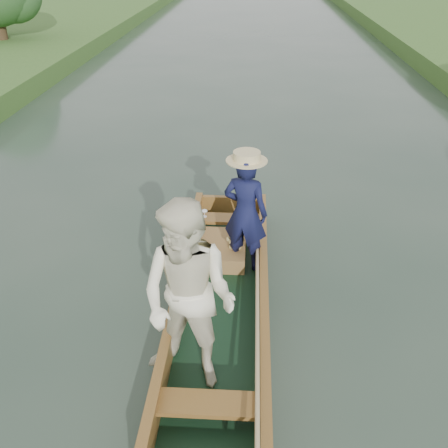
{
  "coord_description": "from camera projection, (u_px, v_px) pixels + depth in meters",
  "views": [
    {
      "loc": [
        0.32,
        -4.74,
        4.0
      ],
      "look_at": [
        0.0,
        0.6,
        0.95
      ],
      "focal_mm": 40.0,
      "sensor_mm": 36.0,
      "label": 1
    }
  ],
  "objects": [
    {
      "name": "ground",
      "position": [
        221.0,
        315.0,
        6.11
      ],
      "size": [
        120.0,
        120.0,
        0.0
      ],
      "primitive_type": "plane",
      "color": "#283D30",
      "rests_on": "ground"
    },
    {
      "name": "punt",
      "position": [
        211.0,
        282.0,
        5.46
      ],
      "size": [
        1.42,
        5.19,
        2.09
      ],
      "color": "black",
      "rests_on": "ground"
    },
    {
      "name": "trees_far",
      "position": [
        171.0,
        18.0,
        11.22
      ],
      "size": [
        21.88,
        15.56,
        4.26
      ],
      "color": "#47331E",
      "rests_on": "ground"
    }
  ]
}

